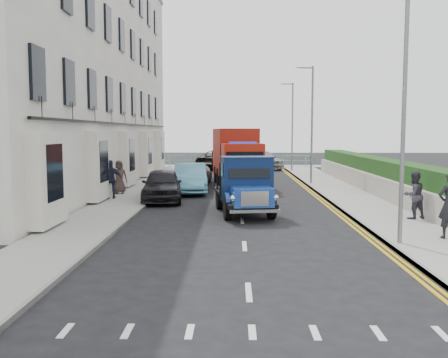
# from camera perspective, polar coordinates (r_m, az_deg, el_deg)

# --- Properties ---
(ground) EXTENTS (120.00, 120.00, 0.00)m
(ground) POSITION_cam_1_polar(r_m,az_deg,el_deg) (16.01, 2.21, -6.06)
(ground) COLOR black
(ground) RESTS_ON ground
(pavement_west) EXTENTS (2.40, 38.00, 0.12)m
(pavement_west) POSITION_cam_1_polar(r_m,az_deg,el_deg) (25.37, -10.00, -1.72)
(pavement_west) COLOR gray
(pavement_west) RESTS_ON ground
(pavement_east) EXTENTS (2.60, 38.00, 0.12)m
(pavement_east) POSITION_cam_1_polar(r_m,az_deg,el_deg) (25.51, 13.83, -1.76)
(pavement_east) COLOR gray
(pavement_east) RESTS_ON ground
(promenade) EXTENTS (30.00, 2.50, 0.12)m
(promenade) POSITION_cam_1_polar(r_m,az_deg,el_deg) (44.80, 1.54, 1.44)
(promenade) COLOR gray
(promenade) RESTS_ON ground
(sea_plane) EXTENTS (120.00, 120.00, 0.00)m
(sea_plane) POSITION_cam_1_polar(r_m,az_deg,el_deg) (75.76, 1.39, 3.04)
(sea_plane) COLOR slate
(sea_plane) RESTS_ON ground
(terrace_west) EXTENTS (6.31, 30.20, 14.25)m
(terrace_west) POSITION_cam_1_polar(r_m,az_deg,el_deg) (30.38, -16.84, 12.74)
(terrace_west) COLOR silver
(terrace_west) RESTS_ON ground
(garden_east) EXTENTS (1.45, 28.00, 1.75)m
(garden_east) POSITION_cam_1_polar(r_m,az_deg,el_deg) (25.91, 18.00, 0.10)
(garden_east) COLOR #B2AD9E
(garden_east) RESTS_ON ground
(seafront_railing) EXTENTS (13.00, 0.08, 1.11)m
(seafront_railing) POSITION_cam_1_polar(r_m,az_deg,el_deg) (43.97, 1.55, 2.05)
(seafront_railing) COLOR #59B2A5
(seafront_railing) RESTS_ON ground
(lamp_near) EXTENTS (1.23, 0.18, 7.00)m
(lamp_near) POSITION_cam_1_polar(r_m,az_deg,el_deg) (14.42, 19.44, 8.34)
(lamp_near) COLOR slate
(lamp_near) RESTS_ON ground
(lamp_mid) EXTENTS (1.23, 0.18, 7.00)m
(lamp_mid) POSITION_cam_1_polar(r_m,az_deg,el_deg) (30.04, 9.80, 6.91)
(lamp_mid) COLOR slate
(lamp_mid) RESTS_ON ground
(lamp_far) EXTENTS (1.23, 0.18, 7.00)m
(lamp_far) POSITION_cam_1_polar(r_m,az_deg,el_deg) (39.95, 7.65, 6.56)
(lamp_far) COLOR slate
(lamp_far) RESTS_ON ground
(bedford_lorry) EXTENTS (2.47, 4.89, 2.23)m
(bedford_lorry) POSITION_cam_1_polar(r_m,az_deg,el_deg) (18.85, 2.53, -1.16)
(bedford_lorry) COLOR black
(bedford_lorry) RESTS_ON ground
(red_lorry) EXTENTS (2.96, 6.62, 3.36)m
(red_lorry) POSITION_cam_1_polar(r_m,az_deg,el_deg) (28.92, 1.40, 2.66)
(red_lorry) COLOR black
(red_lorry) RESTS_ON ground
(parked_car_front) EXTENTS (2.20, 4.53, 1.49)m
(parked_car_front) POSITION_cam_1_polar(r_m,az_deg,el_deg) (23.06, -7.08, -0.68)
(parked_car_front) COLOR black
(parked_car_front) RESTS_ON ground
(parked_car_mid) EXTENTS (2.11, 4.76, 1.52)m
(parked_car_mid) POSITION_cam_1_polar(r_m,az_deg,el_deg) (26.09, -3.91, 0.09)
(parked_car_mid) COLOR #5FAACC
(parked_car_mid) RESTS_ON ground
(parked_car_rear) EXTENTS (2.07, 4.35, 1.22)m
(parked_car_rear) POSITION_cam_1_polar(r_m,az_deg,el_deg) (30.42, -3.32, 0.58)
(parked_car_rear) COLOR #ADACB1
(parked_car_rear) RESTS_ON ground
(seafront_car_left) EXTENTS (4.15, 6.33, 1.62)m
(seafront_car_left) POSITION_cam_1_polar(r_m,az_deg,el_deg) (42.77, -0.46, 2.26)
(seafront_car_left) COLOR black
(seafront_car_left) RESTS_ON ground
(seafront_car_right) EXTENTS (3.78, 5.22, 1.65)m
(seafront_car_right) POSITION_cam_1_polar(r_m,az_deg,el_deg) (42.47, 4.38, 2.24)
(seafront_car_right) COLOR #A6A5A9
(seafront_car_right) RESTS_ON ground
(pedestrian_east_far) EXTENTS (0.99, 0.88, 1.68)m
(pedestrian_east_far) POSITION_cam_1_polar(r_m,az_deg,el_deg) (18.80, 20.88, -1.73)
(pedestrian_east_far) COLOR #34303B
(pedestrian_east_far) RESTS_ON pavement_east
(pedestrian_west_near) EXTENTS (1.11, 0.66, 1.77)m
(pedestrian_west_near) POSITION_cam_1_polar(r_m,az_deg,el_deg) (23.44, -12.79, -0.04)
(pedestrian_west_near) COLOR #1B2031
(pedestrian_west_near) RESTS_ON pavement_west
(pedestrian_west_far) EXTENTS (0.86, 0.62, 1.65)m
(pedestrian_west_far) POSITION_cam_1_polar(r_m,az_deg,el_deg) (25.25, -11.89, 0.23)
(pedestrian_west_far) COLOR #3E2F2C
(pedestrian_west_far) RESTS_ON pavement_west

